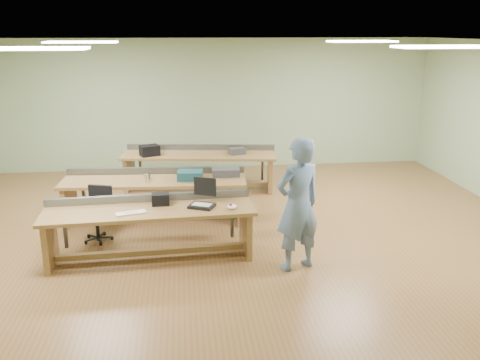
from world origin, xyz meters
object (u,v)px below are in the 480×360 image
(drinks_can, at_px, (146,178))
(workbench_front, at_px, (150,221))
(workbench_mid, at_px, (155,189))
(laptop_base, at_px, (202,206))
(workbench_back, at_px, (199,162))
(task_chair, at_px, (98,221))
(camera_bag, at_px, (161,199))
(parts_bin_teal, at_px, (190,175))
(parts_bin_grey, at_px, (226,172))
(person, at_px, (298,205))
(mug, at_px, (147,176))

(drinks_can, bearing_deg, workbench_front, -84.95)
(workbench_mid, height_order, laptop_base, workbench_mid)
(workbench_back, distance_m, drinks_can, 2.15)
(task_chair, distance_m, drinks_can, 1.06)
(camera_bag, xyz_separation_m, drinks_can, (-0.28, 1.20, -0.02))
(task_chair, bearing_deg, parts_bin_teal, 40.85)
(workbench_mid, xyz_separation_m, parts_bin_grey, (1.22, 0.06, 0.25))
(workbench_back, bearing_deg, workbench_front, -96.57)
(camera_bag, bearing_deg, task_chair, 146.01)
(person, relative_size, parts_bin_grey, 3.94)
(parts_bin_grey, distance_m, drinks_can, 1.36)
(workbench_front, xyz_separation_m, camera_bag, (0.16, 0.13, 0.28))
(workbench_front, relative_size, parts_bin_teal, 7.14)
(workbench_front, bearing_deg, task_chair, 135.78)
(camera_bag, xyz_separation_m, task_chair, (-1.01, 0.62, -0.52))
(person, height_order, mug, person)
(person, distance_m, camera_bag, 1.98)
(camera_bag, distance_m, parts_bin_teal, 1.34)
(parts_bin_grey, bearing_deg, workbench_front, -128.28)
(workbench_back, bearing_deg, camera_bag, -94.39)
(workbench_back, bearing_deg, task_chair, -116.24)
(person, xyz_separation_m, task_chair, (-2.86, 1.32, -0.62))
(person, height_order, drinks_can, person)
(person, height_order, parts_bin_grey, person)
(person, relative_size, parts_bin_teal, 4.42)
(parts_bin_teal, bearing_deg, person, -54.48)
(workbench_mid, distance_m, mug, 0.26)
(workbench_mid, distance_m, laptop_base, 1.71)
(workbench_mid, distance_m, camera_bag, 1.40)
(laptop_base, xyz_separation_m, drinks_can, (-0.86, 1.36, 0.05))
(mug, bearing_deg, workbench_front, -85.51)
(workbench_back, relative_size, parts_bin_grey, 6.78)
(person, xyz_separation_m, parts_bin_teal, (-1.40, 1.96, -0.10))
(workbench_front, relative_size, workbench_mid, 0.96)
(task_chair, bearing_deg, workbench_front, -24.29)
(laptop_base, distance_m, mug, 1.76)
(workbench_mid, height_order, parts_bin_grey, parts_bin_grey)
(workbench_back, height_order, parts_bin_teal, parts_bin_teal)
(parts_bin_grey, xyz_separation_m, mug, (-1.35, -0.04, -0.02))
(camera_bag, relative_size, task_chair, 0.29)
(workbench_back, height_order, task_chair, workbench_back)
(task_chair, height_order, parts_bin_teal, parts_bin_teal)
(mug, bearing_deg, workbench_back, 61.19)
(parts_bin_teal, distance_m, parts_bin_grey, 0.64)
(person, height_order, task_chair, person)
(workbench_front, distance_m, drinks_can, 1.36)
(workbench_front, relative_size, workbench_back, 0.94)
(drinks_can, bearing_deg, person, -41.74)
(parts_bin_teal, bearing_deg, workbench_front, -113.66)
(workbench_front, height_order, workbench_mid, same)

